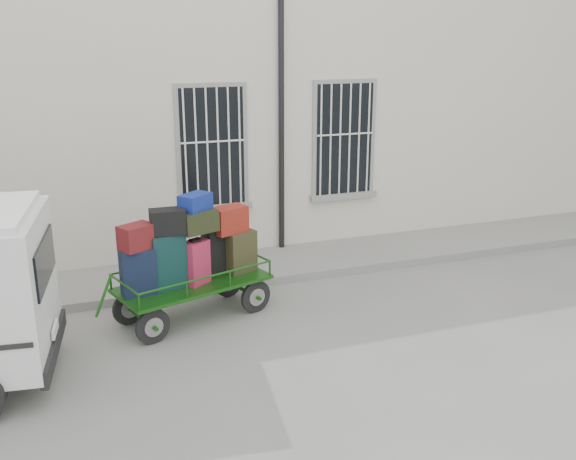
# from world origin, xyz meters

# --- Properties ---
(ground) EXTENTS (80.00, 80.00, 0.00)m
(ground) POSITION_xyz_m (0.00, 0.00, 0.00)
(ground) COLOR slate
(ground) RESTS_ON ground
(building) EXTENTS (24.00, 5.15, 6.00)m
(building) POSITION_xyz_m (0.00, 5.50, 3.00)
(building) COLOR beige
(building) RESTS_ON ground
(sidewalk) EXTENTS (24.00, 1.70, 0.15)m
(sidewalk) POSITION_xyz_m (0.00, 2.20, 0.07)
(sidewalk) COLOR gray
(sidewalk) RESTS_ON ground
(luggage_cart) EXTENTS (2.78, 1.71, 1.98)m
(luggage_cart) POSITION_xyz_m (-1.38, 0.50, 1.02)
(luggage_cart) COLOR black
(luggage_cart) RESTS_ON ground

